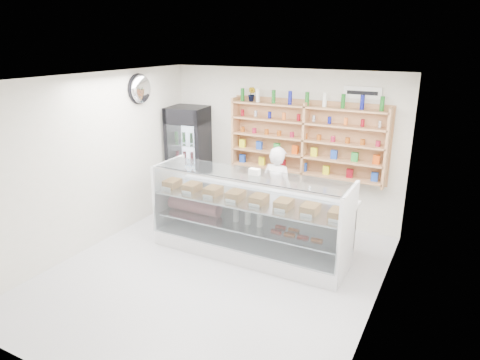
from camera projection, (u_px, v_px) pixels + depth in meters
The scene contains 8 objects.
room at pixel (212, 183), 5.87m from camera, with size 5.00×5.00×5.00m.
display_counter at pixel (250, 232), 6.79m from camera, with size 3.12×0.93×1.36m.
shop_worker at pixel (277, 191), 7.35m from camera, with size 0.58×0.38×1.59m, color silver.
drinks_cooler at pixel (189, 157), 8.60m from camera, with size 0.83×0.81×2.04m.
wall_shelving at pixel (305, 140), 7.55m from camera, with size 2.84×0.28×1.33m.
potted_plant at pixel (252, 94), 7.79m from camera, with size 0.15×0.12×0.27m, color #1E6626.
security_mirror at pixel (141, 89), 7.52m from camera, with size 0.15×0.50×0.50m, color silver.
wall_sign at pixel (363, 93), 6.99m from camera, with size 0.62×0.03×0.20m, color white.
Camera 1 is at (2.95, -4.73, 3.28)m, focal length 32.00 mm.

